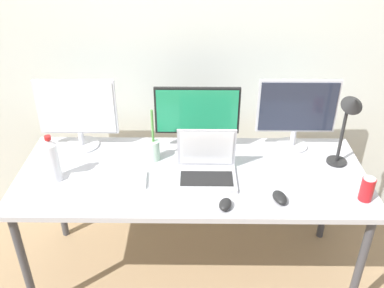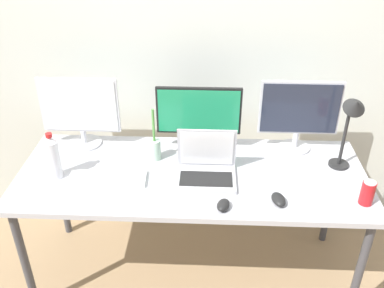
{
  "view_description": "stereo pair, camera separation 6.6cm",
  "coord_description": "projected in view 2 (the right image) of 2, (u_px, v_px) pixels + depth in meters",
  "views": [
    {
      "loc": [
        0.02,
        -1.89,
        2.06
      ],
      "look_at": [
        0.0,
        0.0,
        0.92
      ],
      "focal_mm": 40.0,
      "sensor_mm": 36.0,
      "label": 1
    },
    {
      "loc": [
        0.09,
        -1.89,
        2.06
      ],
      "look_at": [
        0.0,
        0.0,
        0.92
      ],
      "focal_mm": 40.0,
      "sensor_mm": 36.0,
      "label": 2
    }
  ],
  "objects": [
    {
      "name": "monitor_right",
      "position": [
        299.0,
        113.0,
        2.39
      ],
      "size": [
        0.45,
        0.18,
        0.42
      ],
      "color": "silver",
      "rests_on": "work_desk"
    },
    {
      "name": "water_bottle",
      "position": [
        53.0,
        157.0,
        2.21
      ],
      "size": [
        0.07,
        0.07,
        0.26
      ],
      "color": "silver",
      "rests_on": "work_desk"
    },
    {
      "name": "bamboo_vase",
      "position": [
        155.0,
        148.0,
        2.38
      ],
      "size": [
        0.07,
        0.07,
        0.31
      ],
      "color": "#B2D1B7",
      "rests_on": "work_desk"
    },
    {
      "name": "mouse_by_keyboard",
      "position": [
        278.0,
        199.0,
        2.07
      ],
      "size": [
        0.08,
        0.12,
        0.04
      ],
      "primitive_type": "ellipsoid",
      "rotation": [
        0.0,
        0.0,
        0.21
      ],
      "color": "black",
      "rests_on": "work_desk"
    },
    {
      "name": "monitor_center",
      "position": [
        199.0,
        117.0,
        2.4
      ],
      "size": [
        0.48,
        0.22,
        0.39
      ],
      "color": "black",
      "rests_on": "work_desk"
    },
    {
      "name": "mouse_by_laptop",
      "position": [
        223.0,
        205.0,
        2.03
      ],
      "size": [
        0.08,
        0.11,
        0.04
      ],
      "primitive_type": "ellipsoid",
      "rotation": [
        0.0,
        0.0,
        -0.29
      ],
      "color": "black",
      "rests_on": "work_desk"
    },
    {
      "name": "keyboard_main",
      "position": [
        107.0,
        179.0,
        2.23
      ],
      "size": [
        0.41,
        0.16,
        0.02
      ],
      "primitive_type": "cube",
      "rotation": [
        0.0,
        0.0,
        0.06
      ],
      "color": "white",
      "rests_on": "work_desk"
    },
    {
      "name": "monitor_left",
      "position": [
        80.0,
        110.0,
        2.44
      ],
      "size": [
        0.45,
        0.2,
        0.42
      ],
      "color": "silver",
      "rests_on": "work_desk"
    },
    {
      "name": "work_desk",
      "position": [
        192.0,
        181.0,
        2.33
      ],
      "size": [
        1.87,
        0.74,
        0.74
      ],
      "color": "#424247",
      "rests_on": "ground"
    },
    {
      "name": "ground_plane",
      "position": [
        192.0,
        269.0,
        2.68
      ],
      "size": [
        16.0,
        16.0,
        0.0
      ],
      "primitive_type": "plane",
      "color": "#9E7F5B"
    },
    {
      "name": "wall_back",
      "position": [
        197.0,
        37.0,
        2.51
      ],
      "size": [
        7.0,
        0.08,
        2.6
      ],
      "primitive_type": "cube",
      "color": "silver",
      "rests_on": "ground"
    },
    {
      "name": "desk_lamp",
      "position": [
        351.0,
        119.0,
        2.16
      ],
      "size": [
        0.11,
        0.18,
        0.45
      ],
      "color": "black",
      "rests_on": "work_desk"
    },
    {
      "name": "soda_can_near_keyboard",
      "position": [
        367.0,
        193.0,
        2.05
      ],
      "size": [
        0.07,
        0.07,
        0.13
      ],
      "color": "red",
      "rests_on": "work_desk"
    },
    {
      "name": "laptop_silver",
      "position": [
        206.0,
        167.0,
        2.24
      ],
      "size": [
        0.31,
        0.24,
        0.26
      ],
      "color": "#B7B7BC",
      "rests_on": "work_desk"
    }
  ]
}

